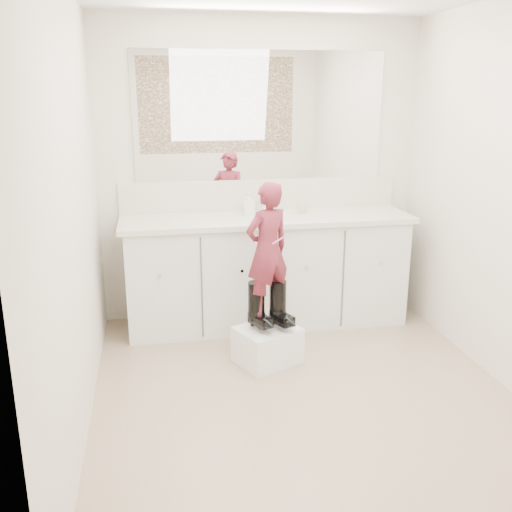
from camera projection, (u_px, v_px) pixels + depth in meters
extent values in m
plane|color=#947661|center=(306.00, 397.00, 3.56)|extent=(3.00, 3.00, 0.00)
plane|color=beige|center=(260.00, 172.00, 4.64)|extent=(2.60, 0.00, 2.60)
plane|color=beige|center=(440.00, 300.00, 1.80)|extent=(2.60, 0.00, 2.60)
plane|color=beige|center=(72.00, 217.00, 2.99)|extent=(0.00, 3.00, 3.00)
cube|color=silver|center=(267.00, 273.00, 4.59)|extent=(2.20, 0.55, 0.85)
cube|color=beige|center=(267.00, 219.00, 4.45)|extent=(2.28, 0.58, 0.04)
cube|color=beige|center=(261.00, 195.00, 4.67)|extent=(2.28, 0.03, 0.25)
cube|color=white|center=(261.00, 116.00, 4.50)|extent=(2.00, 0.02, 1.00)
cube|color=#472819|center=(453.00, 157.00, 1.69)|extent=(2.00, 0.01, 1.20)
cylinder|color=silver|center=(263.00, 206.00, 4.59)|extent=(0.08, 0.08, 0.10)
imported|color=beige|center=(303.00, 208.00, 4.57)|extent=(0.11, 0.11, 0.08)
imported|color=silver|center=(248.00, 204.00, 4.49)|extent=(0.08, 0.09, 0.18)
cube|color=white|center=(267.00, 345.00, 3.98)|extent=(0.50, 0.47, 0.26)
imported|color=#B5374A|center=(267.00, 250.00, 3.81)|extent=(0.40, 0.34, 0.92)
cylinder|color=#D3529A|center=(280.00, 239.00, 3.72)|extent=(0.13, 0.07, 0.06)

